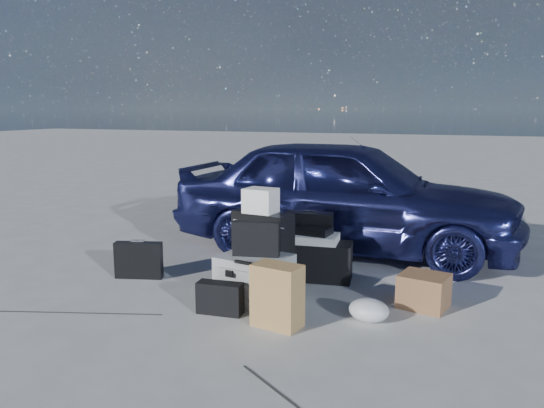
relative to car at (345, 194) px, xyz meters
The scene contains 15 objects.
ground 2.20m from the car, 94.56° to the right, with size 60.00×60.00×0.00m, color beige.
car is the anchor object (origin of this frame).
pelican_case 1.89m from the car, 98.96° to the right, with size 0.52×0.43×0.38m, color #A2A5A8.
laptop_bag 1.84m from the car, 98.58° to the right, with size 0.37×0.09×0.28m, color black.
briefcase 2.27m from the car, 132.65° to the right, with size 0.43×0.10×0.34m, color black.
suitcase_left 0.96m from the car, 98.03° to the right, with size 0.44×0.16×0.57m, color black.
suitcase_right 1.53m from the car, 104.11° to the right, with size 0.55×0.20×0.66m, color black.
white_carton 1.53m from the car, 104.29° to the right, with size 0.26×0.21×0.21m, color silver.
duffel_bag 1.18m from the car, 91.08° to the right, with size 0.69×0.29×0.34m, color black.
flat_box_white 1.11m from the car, 90.23° to the right, with size 0.41×0.30×0.07m, color silver.
flat_box_black 1.09m from the car, 91.23° to the right, with size 0.30×0.22×0.06m, color black.
kraft_bag 2.24m from the car, 88.66° to the right, with size 0.34×0.20×0.45m, color #AF894C.
cardboard_box 1.82m from the car, 55.81° to the right, with size 0.35×0.31×0.26m, color #8F5A3E.
plastic_bag 2.06m from the car, 71.15° to the right, with size 0.30×0.25×0.16m, color silver.
messenger_bag 2.24m from the car, 101.48° to the right, with size 0.34×0.13×0.24m, color black.
Camera 1 is at (1.47, -3.44, 1.52)m, focal length 35.00 mm.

